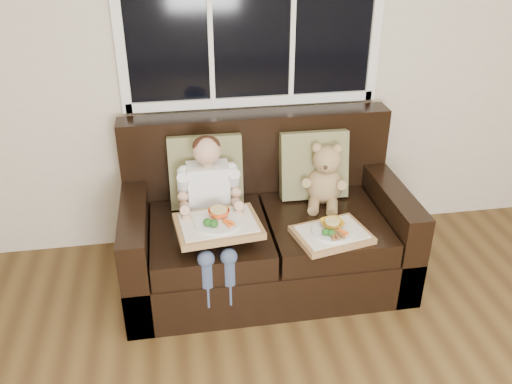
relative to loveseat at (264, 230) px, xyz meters
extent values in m
cube|color=beige|center=(0.31, 0.48, 1.04)|extent=(4.50, 0.02, 2.70)
cube|color=white|center=(0.00, 0.45, 0.69)|extent=(1.58, 0.04, 0.06)
cube|color=black|center=(0.00, -0.07, -0.16)|extent=(1.70, 0.90, 0.30)
cube|color=black|center=(-0.78, -0.07, -0.01)|extent=(0.15, 0.90, 0.60)
cube|color=black|center=(0.78, -0.07, -0.01)|extent=(0.15, 0.90, 0.60)
cube|color=black|center=(0.00, 0.31, 0.32)|extent=(1.70, 0.18, 0.66)
cube|color=black|center=(-0.35, -0.15, 0.07)|extent=(0.68, 0.72, 0.15)
cube|color=black|center=(0.35, -0.15, 0.07)|extent=(0.68, 0.72, 0.15)
cube|color=olive|center=(-0.34, 0.15, 0.36)|extent=(0.45, 0.22, 0.46)
cube|color=olive|center=(0.34, 0.15, 0.35)|extent=(0.43, 0.20, 0.44)
cube|color=white|center=(-0.34, -0.02, 0.32)|extent=(0.24, 0.15, 0.33)
sphere|color=tan|center=(-0.34, -0.03, 0.58)|extent=(0.16, 0.16, 0.16)
ellipsoid|color=#331A10|center=(-0.34, -0.01, 0.60)|extent=(0.16, 0.16, 0.11)
cylinder|color=#36415E|center=(-0.40, -0.20, 0.18)|extent=(0.09, 0.30, 0.09)
cylinder|color=#36415E|center=(-0.27, -0.20, 0.18)|extent=(0.09, 0.30, 0.09)
cylinder|color=#36415E|center=(-0.40, -0.48, 0.00)|extent=(0.08, 0.08, 0.28)
cylinder|color=#36415E|center=(-0.27, -0.48, 0.00)|extent=(0.08, 0.08, 0.28)
cylinder|color=tan|center=(-0.48, -0.13, 0.35)|extent=(0.06, 0.29, 0.23)
cylinder|color=tan|center=(-0.19, -0.13, 0.35)|extent=(0.06, 0.29, 0.23)
ellipsoid|color=#A28056|center=(0.39, 0.06, 0.25)|extent=(0.28, 0.26, 0.25)
sphere|color=#A28056|center=(0.39, 0.05, 0.43)|extent=(0.22, 0.22, 0.17)
sphere|color=#A28056|center=(0.33, 0.05, 0.50)|extent=(0.06, 0.06, 0.06)
sphere|color=#A28056|center=(0.45, 0.05, 0.50)|extent=(0.06, 0.06, 0.06)
sphere|color=#A28056|center=(0.39, -0.02, 0.41)|extent=(0.07, 0.07, 0.07)
sphere|color=#311F15|center=(0.39, -0.05, 0.43)|extent=(0.03, 0.03, 0.03)
cylinder|color=#A28056|center=(0.34, -0.07, 0.17)|extent=(0.10, 0.15, 0.07)
cylinder|color=#A28056|center=(0.45, -0.07, 0.17)|extent=(0.10, 0.15, 0.07)
cube|color=#A87A4C|center=(-0.31, -0.31, 0.25)|extent=(0.49, 0.39, 0.04)
cube|color=silver|center=(-0.31, -0.31, 0.28)|extent=(0.43, 0.33, 0.01)
cylinder|color=silver|center=(-0.31, -0.33, 0.29)|extent=(0.26, 0.26, 0.02)
imported|color=#FF5115|center=(-0.30, -0.28, 0.31)|extent=(0.13, 0.13, 0.04)
cylinder|color=#DBC777|center=(-0.30, -0.28, 0.32)|extent=(0.10, 0.10, 0.02)
ellipsoid|color=#2C5A1C|center=(-0.37, -0.37, 0.32)|extent=(0.05, 0.05, 0.04)
ellipsoid|color=#2C5A1C|center=(-0.34, -0.39, 0.32)|extent=(0.05, 0.05, 0.04)
cylinder|color=orange|center=(-0.26, -0.37, 0.30)|extent=(0.05, 0.07, 0.02)
cube|color=#A87A4C|center=(0.32, -0.36, 0.16)|extent=(0.46, 0.39, 0.03)
cube|color=silver|center=(0.32, -0.36, 0.18)|extent=(0.40, 0.33, 0.01)
cylinder|color=silver|center=(0.32, -0.37, 0.19)|extent=(0.23, 0.23, 0.01)
imported|color=gold|center=(0.33, -0.32, 0.21)|extent=(0.15, 0.15, 0.03)
cylinder|color=#DBC777|center=(0.33, -0.32, 0.22)|extent=(0.09, 0.09, 0.02)
ellipsoid|color=#2C5A1C|center=(0.27, -0.41, 0.21)|extent=(0.04, 0.04, 0.04)
ellipsoid|color=#2C5A1C|center=(0.30, -0.42, 0.21)|extent=(0.04, 0.04, 0.04)
cylinder|color=orange|center=(0.37, -0.41, 0.20)|extent=(0.04, 0.06, 0.02)
cylinder|color=brown|center=(0.32, -0.43, 0.21)|extent=(0.03, 0.08, 0.02)
camera|label=1|loc=(-0.52, -2.81, 1.82)|focal=38.00mm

